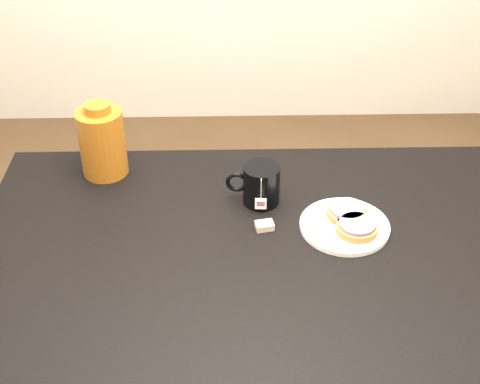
# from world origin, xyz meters

# --- Properties ---
(table) EXTENTS (1.40, 0.90, 0.75)m
(table) POSITION_xyz_m (0.00, 0.00, 0.67)
(table) COLOR black
(table) RESTS_ON ground_plane
(plate) EXTENTS (0.23, 0.23, 0.02)m
(plate) POSITION_xyz_m (0.23, 0.07, 0.76)
(plate) COLOR white
(plate) RESTS_ON table
(bagel_back) EXTENTS (0.14, 0.14, 0.03)m
(bagel_back) POSITION_xyz_m (0.24, 0.10, 0.78)
(bagel_back) COLOR brown
(bagel_back) RESTS_ON plate
(bagel_front) EXTENTS (0.14, 0.14, 0.03)m
(bagel_front) POSITION_xyz_m (0.25, 0.04, 0.78)
(bagel_front) COLOR brown
(bagel_front) RESTS_ON plate
(mug) EXTENTS (0.15, 0.11, 0.11)m
(mug) POSITION_xyz_m (0.02, 0.19, 0.81)
(mug) COLOR black
(mug) RESTS_ON table
(teabag_pouch) EXTENTS (0.05, 0.04, 0.02)m
(teabag_pouch) POSITION_xyz_m (0.02, 0.07, 0.76)
(teabag_pouch) COLOR #C6B793
(teabag_pouch) RESTS_ON table
(bagel_package) EXTENTS (0.14, 0.14, 0.22)m
(bagel_package) POSITION_xyz_m (-0.41, 0.34, 0.85)
(bagel_package) COLOR #6A350E
(bagel_package) RESTS_ON table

